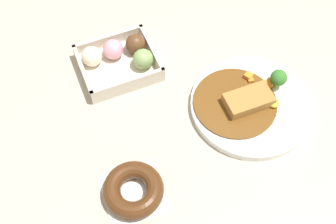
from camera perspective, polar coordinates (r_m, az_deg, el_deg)
The scene contains 4 objects.
ground_plane at distance 0.94m, azimuth 5.91°, elevation 0.84°, with size 1.60×1.60×0.00m, color #B2A893.
curry_plate at distance 0.94m, azimuth 10.95°, elevation 1.12°, with size 0.26×0.26×0.07m.
donut_box at distance 0.99m, azimuth -6.51°, elevation 7.12°, with size 0.17×0.15×0.06m.
chocolate_ring_donut at distance 0.83m, azimuth -4.68°, elevation -10.42°, with size 0.12×0.12×0.04m.
Camera 1 is at (0.28, 0.44, 0.79)m, focal length 45.26 mm.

